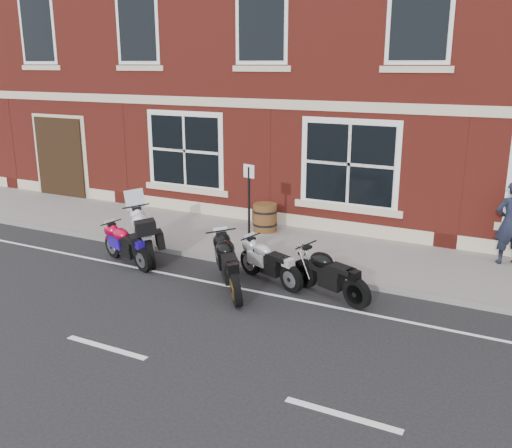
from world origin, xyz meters
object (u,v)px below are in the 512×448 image
at_px(moto_sport_red, 127,244).
at_px(moto_sport_black, 231,263).
at_px(pedestrian_left, 511,223).
at_px(parking_sign, 249,204).
at_px(moto_naked_black, 329,272).
at_px(moto_touring_silver, 145,232).
at_px(moto_sport_silver, 270,260).
at_px(barrel_planter, 265,217).

relative_size(moto_sport_red, moto_sport_black, 0.98).
distance_m(pedestrian_left, parking_sign, 5.79).
distance_m(moto_naked_black, pedestrian_left, 4.49).
relative_size(moto_touring_silver, moto_sport_black, 0.95).
height_order(moto_touring_silver, moto_sport_red, moto_touring_silver).
height_order(moto_touring_silver, moto_sport_black, moto_touring_silver).
bearing_deg(moto_touring_silver, moto_sport_black, -62.94).
distance_m(moto_touring_silver, moto_sport_silver, 3.34).
bearing_deg(pedestrian_left, moto_sport_black, 11.82).
xyz_separation_m(moto_sport_red, moto_naked_black, (4.76, 0.31, 0.03)).
height_order(moto_sport_silver, pedestrian_left, pedestrian_left).
xyz_separation_m(moto_touring_silver, moto_sport_silver, (3.34, -0.14, -0.13)).
xyz_separation_m(moto_naked_black, parking_sign, (-2.42, 1.20, 0.84)).
distance_m(moto_sport_silver, pedestrian_left, 5.40).
relative_size(moto_sport_red, pedestrian_left, 0.95).
distance_m(moto_naked_black, barrel_planter, 4.35).
bearing_deg(moto_sport_silver, pedestrian_left, -30.82).
height_order(barrel_planter, parking_sign, parking_sign).
distance_m(moto_sport_red, moto_naked_black, 4.77).
relative_size(moto_sport_silver, pedestrian_left, 0.93).
height_order(moto_sport_black, moto_naked_black, moto_sport_black).
bearing_deg(moto_sport_silver, moto_touring_silver, 110.48).
xyz_separation_m(moto_sport_silver, barrel_planter, (-1.62, 3.01, 0.01)).
distance_m(moto_touring_silver, moto_sport_red, 0.62).
xyz_separation_m(moto_touring_silver, moto_naked_black, (4.71, -0.29, -0.10)).
distance_m(moto_sport_black, parking_sign, 2.01).
xyz_separation_m(moto_sport_silver, parking_sign, (-1.05, 1.04, 0.87)).
height_order(moto_sport_red, moto_sport_silver, same).
xyz_separation_m(moto_touring_silver, pedestrian_left, (7.66, 3.05, 0.45)).
bearing_deg(parking_sign, moto_sport_silver, -32.50).
bearing_deg(moto_sport_silver, moto_naked_black, -73.69).
height_order(moto_touring_silver, barrel_planter, moto_touring_silver).
bearing_deg(moto_naked_black, moto_sport_red, 116.41).
relative_size(barrel_planter, parking_sign, 0.34).
xyz_separation_m(moto_sport_red, moto_sport_silver, (3.39, 0.47, -0.00)).
height_order(moto_sport_silver, moto_naked_black, moto_naked_black).
bearing_deg(moto_sport_silver, barrel_planter, 51.10).
distance_m(moto_sport_silver, barrel_planter, 3.41).
height_order(moto_sport_red, moto_sport_black, moto_sport_black).
relative_size(moto_sport_silver, barrel_planter, 2.39).
relative_size(moto_sport_red, moto_sport_silver, 1.02).
bearing_deg(moto_sport_red, moto_naked_black, -66.33).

